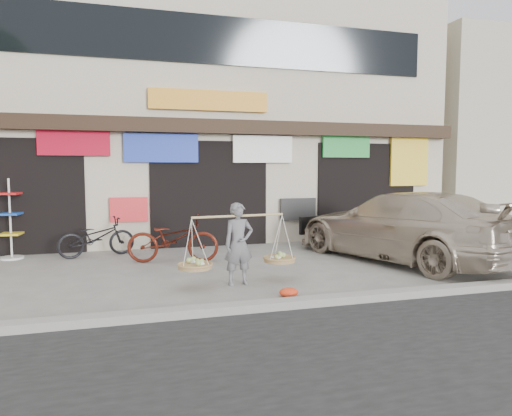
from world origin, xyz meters
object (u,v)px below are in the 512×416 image
object	(u,v)px
street_vendor	(239,248)
bike_0	(97,237)
display_rack	(11,227)
suv	(402,226)
bike_2	(173,239)

from	to	relation	value
street_vendor	bike_0	xyz separation A→B (m)	(-2.51, 3.33, -0.20)
street_vendor	display_rack	world-z (taller)	display_rack
suv	display_rack	world-z (taller)	display_rack
street_vendor	suv	bearing A→B (deg)	9.52
bike_0	street_vendor	bearing A→B (deg)	-158.15
street_vendor	display_rack	bearing A→B (deg)	134.58
street_vendor	suv	distance (m)	4.08
bike_0	display_rack	size ratio (longest dim) A/B	0.95
bike_0	display_rack	world-z (taller)	display_rack
bike_0	bike_2	size ratio (longest dim) A/B	0.88
bike_0	suv	bearing A→B (deg)	-124.44
display_rack	suv	bearing A→B (deg)	-16.75
street_vendor	display_rack	distance (m)	5.60
bike_0	bike_2	xyz separation A→B (m)	(1.61, -1.11, 0.06)
street_vendor	bike_0	world-z (taller)	street_vendor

